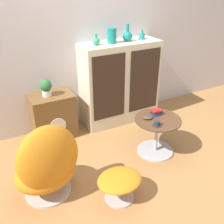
{
  "coord_description": "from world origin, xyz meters",
  "views": [
    {
      "loc": [
        -1.25,
        -2.04,
        2.06
      ],
      "look_at": [
        0.06,
        0.45,
        0.55
      ],
      "focal_mm": 42.0,
      "sensor_mm": 36.0,
      "label": 1
    }
  ],
  "objects_px": {
    "vase_rightmost": "(142,36)",
    "coffee_table": "(157,133)",
    "vase_inner_right": "(127,36)",
    "tv_console": "(53,116)",
    "vase_leftmost": "(96,41)",
    "bowl": "(148,117)",
    "potted_plant": "(46,87)",
    "book_stack": "(157,112)",
    "vase_inner_left": "(112,36)",
    "sideboard": "(120,83)",
    "ottoman": "(120,182)",
    "teacup": "(157,124)",
    "egg_chair": "(47,165)"
  },
  "relations": [
    {
      "from": "vase_rightmost",
      "to": "coffee_table",
      "type": "bearing_deg",
      "value": -110.42
    },
    {
      "from": "vase_inner_right",
      "to": "tv_console",
      "type": "bearing_deg",
      "value": 179.67
    },
    {
      "from": "vase_leftmost",
      "to": "bowl",
      "type": "relative_size",
      "value": 1.15
    },
    {
      "from": "vase_rightmost",
      "to": "tv_console",
      "type": "bearing_deg",
      "value": 179.73
    },
    {
      "from": "potted_plant",
      "to": "book_stack",
      "type": "distance_m",
      "value": 1.45
    },
    {
      "from": "vase_leftmost",
      "to": "potted_plant",
      "type": "height_order",
      "value": "vase_leftmost"
    },
    {
      "from": "vase_rightmost",
      "to": "vase_inner_left",
      "type": "bearing_deg",
      "value": 180.0
    },
    {
      "from": "coffee_table",
      "to": "potted_plant",
      "type": "xyz_separation_m",
      "value": [
        -1.08,
        0.98,
        0.48
      ]
    },
    {
      "from": "tv_console",
      "to": "vase_leftmost",
      "type": "xyz_separation_m",
      "value": [
        0.68,
        -0.01,
        0.95
      ]
    },
    {
      "from": "vase_inner_right",
      "to": "vase_rightmost",
      "type": "relative_size",
      "value": 1.72
    },
    {
      "from": "coffee_table",
      "to": "book_stack",
      "type": "height_order",
      "value": "book_stack"
    },
    {
      "from": "sideboard",
      "to": "ottoman",
      "type": "height_order",
      "value": "sideboard"
    },
    {
      "from": "ottoman",
      "to": "bowl",
      "type": "height_order",
      "value": "bowl"
    },
    {
      "from": "vase_leftmost",
      "to": "potted_plant",
      "type": "distance_m",
      "value": 0.89
    },
    {
      "from": "bowl",
      "to": "coffee_table",
      "type": "bearing_deg",
      "value": -40.89
    },
    {
      "from": "vase_inner_left",
      "to": "teacup",
      "type": "bearing_deg",
      "value": -89.09
    },
    {
      "from": "sideboard",
      "to": "egg_chair",
      "type": "distance_m",
      "value": 1.79
    },
    {
      "from": "vase_inner_right",
      "to": "bowl",
      "type": "relative_size",
      "value": 1.74
    },
    {
      "from": "tv_console",
      "to": "vase_inner_right",
      "type": "height_order",
      "value": "vase_inner_right"
    },
    {
      "from": "vase_inner_right",
      "to": "potted_plant",
      "type": "xyz_separation_m",
      "value": [
        -1.2,
        0.01,
        -0.53
      ]
    },
    {
      "from": "coffee_table",
      "to": "vase_leftmost",
      "type": "relative_size",
      "value": 3.75
    },
    {
      "from": "vase_leftmost",
      "to": "book_stack",
      "type": "xyz_separation_m",
      "value": [
        0.41,
        -0.87,
        -0.75
      ]
    },
    {
      "from": "vase_leftmost",
      "to": "teacup",
      "type": "relative_size",
      "value": 1.4
    },
    {
      "from": "vase_rightmost",
      "to": "potted_plant",
      "type": "height_order",
      "value": "vase_rightmost"
    },
    {
      "from": "tv_console",
      "to": "vase_inner_right",
      "type": "distance_m",
      "value": 1.51
    },
    {
      "from": "tv_console",
      "to": "vase_leftmost",
      "type": "height_order",
      "value": "vase_leftmost"
    },
    {
      "from": "vase_leftmost",
      "to": "vase_inner_left",
      "type": "relative_size",
      "value": 0.76
    },
    {
      "from": "potted_plant",
      "to": "book_stack",
      "type": "relative_size",
      "value": 1.73
    },
    {
      "from": "egg_chair",
      "to": "coffee_table",
      "type": "xyz_separation_m",
      "value": [
        1.41,
        0.11,
        -0.11
      ]
    },
    {
      "from": "book_stack",
      "to": "bowl",
      "type": "distance_m",
      "value": 0.15
    },
    {
      "from": "vase_rightmost",
      "to": "potted_plant",
      "type": "bearing_deg",
      "value": 179.71
    },
    {
      "from": "sideboard",
      "to": "book_stack",
      "type": "relative_size",
      "value": 9.34
    },
    {
      "from": "ottoman",
      "to": "vase_inner_left",
      "type": "relative_size",
      "value": 2.28
    },
    {
      "from": "tv_console",
      "to": "teacup",
      "type": "xyz_separation_m",
      "value": [
        0.93,
        -1.1,
        0.19
      ]
    },
    {
      "from": "egg_chair",
      "to": "teacup",
      "type": "xyz_separation_m",
      "value": [
        1.3,
        -0.01,
        0.12
      ]
    },
    {
      "from": "vase_rightmost",
      "to": "vase_leftmost",
      "type": "bearing_deg",
      "value": 180.0
    },
    {
      "from": "coffee_table",
      "to": "tv_console",
      "type": "bearing_deg",
      "value": 136.59
    },
    {
      "from": "egg_chair",
      "to": "vase_inner_left",
      "type": "xyz_separation_m",
      "value": [
        1.29,
        1.08,
        0.92
      ]
    },
    {
      "from": "ottoman",
      "to": "coffee_table",
      "type": "distance_m",
      "value": 0.94
    },
    {
      "from": "book_stack",
      "to": "bowl",
      "type": "relative_size",
      "value": 0.97
    },
    {
      "from": "sideboard",
      "to": "tv_console",
      "type": "relative_size",
      "value": 1.92
    },
    {
      "from": "vase_inner_right",
      "to": "vase_leftmost",
      "type": "bearing_deg",
      "value": 180.0
    },
    {
      "from": "potted_plant",
      "to": "book_stack",
      "type": "bearing_deg",
      "value": -37.77
    },
    {
      "from": "book_stack",
      "to": "ottoman",
      "type": "bearing_deg",
      "value": -145.61
    },
    {
      "from": "vase_leftmost",
      "to": "teacup",
      "type": "height_order",
      "value": "vase_leftmost"
    },
    {
      "from": "sideboard",
      "to": "coffee_table",
      "type": "relative_size",
      "value": 2.12
    },
    {
      "from": "ottoman",
      "to": "coffee_table",
      "type": "bearing_deg",
      "value": 30.91
    },
    {
      "from": "coffee_table",
      "to": "vase_inner_left",
      "type": "relative_size",
      "value": 2.85
    },
    {
      "from": "egg_chair",
      "to": "potted_plant",
      "type": "relative_size",
      "value": 3.82
    },
    {
      "from": "vase_leftmost",
      "to": "vase_inner_left",
      "type": "distance_m",
      "value": 0.24
    }
  ]
}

